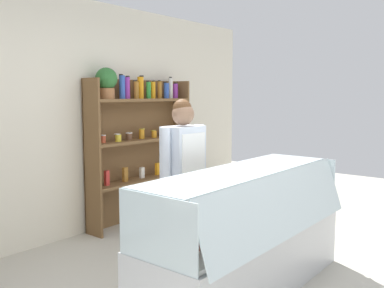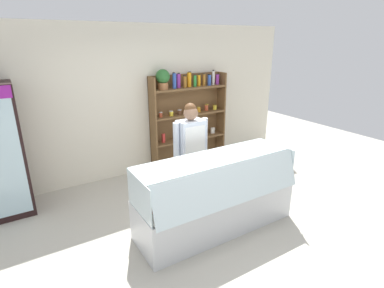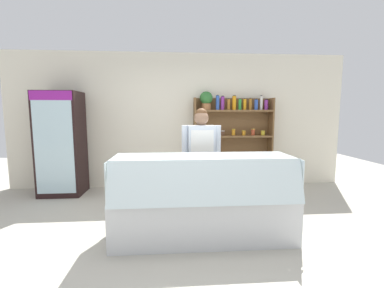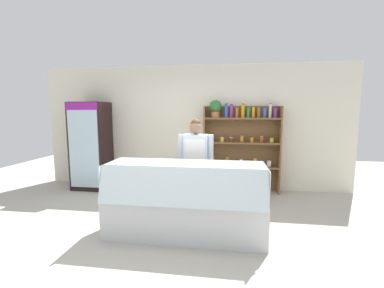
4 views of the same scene
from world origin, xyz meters
TOP-DOWN VIEW (x-y plane):
  - back_wall at (0.00, 2.28)m, footprint 6.80×0.10m
  - shelving_unit at (1.01, 2.09)m, footprint 1.58×0.29m
  - deli_display_case at (0.22, -0.03)m, footprint 2.15×0.77m
  - shop_clerk at (0.27, 0.69)m, footprint 0.57×0.25m

SIDE VIEW (x-z plane):
  - deli_display_case at x=0.22m, z-range -0.19..0.82m
  - shop_clerk at x=0.27m, z-range 0.13..1.72m
  - shelving_unit at x=1.01m, z-range 0.13..2.07m
  - back_wall at x=0.00m, z-range 0.00..2.70m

